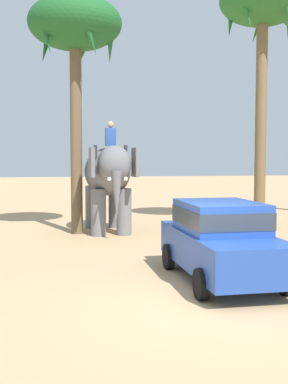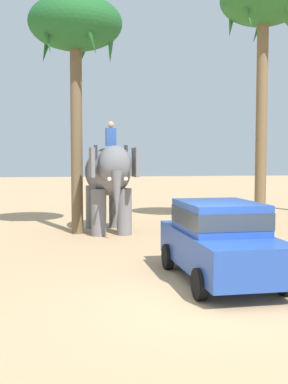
% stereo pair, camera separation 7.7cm
% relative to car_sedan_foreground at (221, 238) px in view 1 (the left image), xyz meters
% --- Properties ---
extents(ground_plane, '(120.00, 120.00, 0.00)m').
position_rel_car_sedan_foreground_xyz_m(ground_plane, '(-0.80, -1.48, -0.93)').
color(ground_plane, tan).
extents(car_sedan_foreground, '(1.94, 4.13, 1.70)m').
position_rel_car_sedan_foreground_xyz_m(car_sedan_foreground, '(0.00, 0.00, 0.00)').
color(car_sedan_foreground, '#23479E').
rests_on(car_sedan_foreground, ground).
extents(elephant_with_mahout, '(1.75, 3.91, 3.88)m').
position_rel_car_sedan_foreground_xyz_m(elephant_with_mahout, '(-1.73, 7.10, 1.06)').
color(elephant_with_mahout, slate).
rests_on(elephant_with_mahout, ground).
extents(palm_tree_near_hut, '(3.20, 3.20, 9.35)m').
position_rel_car_sedan_foreground_xyz_m(palm_tree_near_hut, '(4.04, 7.34, 7.20)').
color(palm_tree_near_hut, brown).
rests_on(palm_tree_near_hut, ground).
extents(palm_tree_far_back, '(3.20, 3.20, 8.12)m').
position_rel_car_sedan_foreground_xyz_m(palm_tree_far_back, '(-2.84, 7.04, 6.06)').
color(palm_tree_far_back, brown).
rests_on(palm_tree_far_back, ground).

